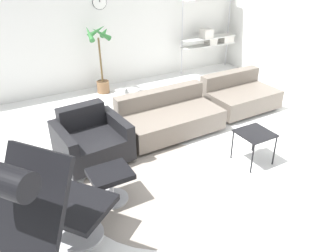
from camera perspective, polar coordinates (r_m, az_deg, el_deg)
The scene contains 11 objects.
ground_plane at distance 4.35m, azimuth 0.51°, elevation -6.96°, with size 12.00×12.00×0.00m, color white.
wall_back at distance 6.70m, azimuth -14.57°, elevation 17.79°, with size 12.00×0.09×2.80m.
round_rug at distance 4.02m, azimuth -0.87°, elevation -10.25°, with size 1.96×1.96×0.01m.
lounge_chair at distance 2.84m, azimuth -21.35°, elevation -11.88°, with size 1.20×1.11×1.29m.
ottoman at distance 3.71m, azimuth -9.95°, elevation -9.13°, with size 0.45×0.39×0.39m.
armchair_red at distance 4.48m, azimuth -13.18°, elevation -2.67°, with size 0.93×0.87×0.69m.
couch_low at distance 5.06m, azimuth 0.20°, elevation 1.42°, with size 1.53×0.87×0.61m.
couch_second at distance 5.98m, azimuth 12.29°, elevation 5.08°, with size 1.23×0.87×0.61m.
side_table at distance 4.39m, azimuth 14.88°, elevation -1.65°, with size 0.43×0.43×0.44m.
potted_plant at distance 6.54m, azimuth -11.67°, elevation 11.04°, with size 0.44×0.46×1.34m.
shelf_unit at distance 7.72m, azimuth 7.33°, elevation 17.29°, with size 1.35×0.28×1.94m.
Camera 1 is at (-1.82, -3.07, 2.49)m, focal length 35.00 mm.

